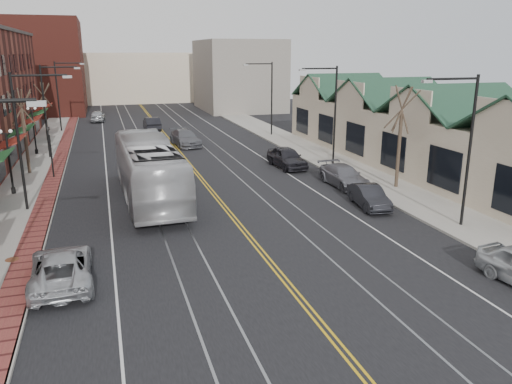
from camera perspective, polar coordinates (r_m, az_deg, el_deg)
ground at (r=19.10m, az=6.12°, el=-13.31°), size 160.00×160.00×0.00m
sidewalk_left at (r=36.81m, az=-24.70°, el=-0.14°), size 4.00×120.00×0.15m
sidewalk_right at (r=41.00m, az=10.62°, el=2.57°), size 4.00×120.00×0.15m
building_right at (r=43.67m, az=17.80°, el=5.86°), size 8.00×36.00×4.60m
backdrop_left at (r=85.79m, az=-23.97°, el=12.97°), size 14.00×18.00×14.00m
backdrop_mid at (r=100.61m, az=-13.61°, el=12.65°), size 22.00×14.00×9.00m
backdrop_right at (r=83.26m, az=-2.02°, el=13.19°), size 12.00×16.00×11.00m
streetlight_l_1 at (r=31.84m, az=-24.86°, el=6.69°), size 3.33×0.25×8.00m
streetlight_l_2 at (r=47.65m, az=-22.54°, el=9.51°), size 3.33×0.25×8.00m
streetlight_l_3 at (r=63.55m, az=-21.37°, el=10.91°), size 3.33×0.25×8.00m
streetlight_r_0 at (r=28.08m, az=22.68°, el=5.89°), size 3.33×0.25×8.00m
streetlight_r_1 at (r=41.53m, az=8.49°, el=9.76°), size 3.33×0.25×8.00m
streetlight_r_2 at (r=56.33m, az=1.37°, el=11.47°), size 3.33×0.25×8.00m
lamppost_l_2 at (r=36.46m, az=-26.32°, el=2.97°), size 0.84×0.28×4.27m
lamppost_l_3 at (r=50.13m, az=-24.02°, el=6.33°), size 0.84×0.28×4.27m
tree_left_near at (r=42.05m, az=-24.96°, el=6.47°), size 1.78×1.37×6.48m
tree_left_far at (r=57.86m, az=-23.00°, el=8.62°), size 1.66×1.28×6.02m
tree_right_mid at (r=35.48m, az=16.12°, el=6.23°), size 1.90×1.46×6.93m
manhole_far at (r=25.37m, az=-26.10°, el=-6.94°), size 0.60×0.60×0.02m
traffic_signal at (r=40.05m, az=-22.42°, el=4.65°), size 0.18×0.15×3.80m
transit_bus at (r=32.79m, az=-12.15°, el=2.51°), size 3.60×13.93×3.86m
parked_suv at (r=22.12m, az=-21.34°, el=-8.07°), size 2.58×5.27×1.44m
parked_car_b at (r=31.32m, az=12.80°, el=-0.52°), size 1.98×4.28×1.36m
parked_car_c at (r=35.95m, az=9.98°, el=1.82°), size 2.22×5.10×1.46m
parked_car_d at (r=41.15m, az=3.55°, el=3.95°), size 2.30×5.07×1.69m
distant_car_left at (r=62.04m, az=-11.81°, el=7.63°), size 1.81×4.94×1.62m
distant_car_right at (r=51.30m, az=-8.10°, el=6.14°), size 2.84×5.74×1.60m
distant_car_far at (r=71.99m, az=-17.65°, el=8.29°), size 2.11×4.70×1.57m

